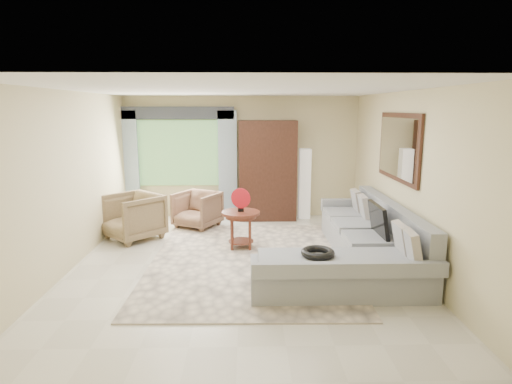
{
  "coord_description": "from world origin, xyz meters",
  "views": [
    {
      "loc": [
        0.09,
        -6.24,
        2.34
      ],
      "look_at": [
        0.25,
        0.35,
        1.05
      ],
      "focal_mm": 30.0,
      "sensor_mm": 36.0,
      "label": 1
    }
  ],
  "objects_px": {
    "armchair_left": "(133,217)",
    "floor_lamp": "(304,184)",
    "armoire": "(268,170)",
    "tv_screen": "(378,220)",
    "armchair_right": "(197,210)",
    "potted_plant": "(150,208)",
    "coffee_table": "(241,229)",
    "sectional_sofa": "(359,249)"
  },
  "relations": [
    {
      "from": "armchair_right",
      "to": "armoire",
      "type": "relative_size",
      "value": 0.38
    },
    {
      "from": "armchair_left",
      "to": "floor_lamp",
      "type": "relative_size",
      "value": 0.61
    },
    {
      "from": "sectional_sofa",
      "to": "tv_screen",
      "type": "bearing_deg",
      "value": 2.13
    },
    {
      "from": "armchair_left",
      "to": "floor_lamp",
      "type": "bearing_deg",
      "value": 67.72
    },
    {
      "from": "armoire",
      "to": "armchair_right",
      "type": "bearing_deg",
      "value": -155.92
    },
    {
      "from": "armchair_left",
      "to": "armchair_right",
      "type": "distance_m",
      "value": 1.32
    },
    {
      "from": "potted_plant",
      "to": "armoire",
      "type": "bearing_deg",
      "value": 5.5
    },
    {
      "from": "tv_screen",
      "to": "armchair_left",
      "type": "height_order",
      "value": "tv_screen"
    },
    {
      "from": "sectional_sofa",
      "to": "floor_lamp",
      "type": "height_order",
      "value": "floor_lamp"
    },
    {
      "from": "coffee_table",
      "to": "armchair_left",
      "type": "height_order",
      "value": "armchair_left"
    },
    {
      "from": "coffee_table",
      "to": "potted_plant",
      "type": "height_order",
      "value": "coffee_table"
    },
    {
      "from": "armchair_right",
      "to": "potted_plant",
      "type": "xyz_separation_m",
      "value": [
        -1.03,
        0.4,
        -0.06
      ]
    },
    {
      "from": "floor_lamp",
      "to": "potted_plant",
      "type": "bearing_deg",
      "value": -174.8
    },
    {
      "from": "tv_screen",
      "to": "potted_plant",
      "type": "relative_size",
      "value": 1.23
    },
    {
      "from": "armchair_right",
      "to": "coffee_table",
      "type": "bearing_deg",
      "value": -27.94
    },
    {
      "from": "sectional_sofa",
      "to": "armchair_right",
      "type": "bearing_deg",
      "value": 139.74
    },
    {
      "from": "sectional_sofa",
      "to": "armchair_left",
      "type": "distance_m",
      "value": 4.03
    },
    {
      "from": "armoire",
      "to": "tv_screen",
      "type": "bearing_deg",
      "value": -62.55
    },
    {
      "from": "tv_screen",
      "to": "armoire",
      "type": "height_order",
      "value": "armoire"
    },
    {
      "from": "potted_plant",
      "to": "floor_lamp",
      "type": "distance_m",
      "value": 3.3
    },
    {
      "from": "potted_plant",
      "to": "coffee_table",
      "type": "bearing_deg",
      "value": -42.64
    },
    {
      "from": "tv_screen",
      "to": "coffee_table",
      "type": "xyz_separation_m",
      "value": [
        -2.05,
        0.89,
        -0.38
      ]
    },
    {
      "from": "sectional_sofa",
      "to": "floor_lamp",
      "type": "bearing_deg",
      "value": 98.33
    },
    {
      "from": "tv_screen",
      "to": "armchair_right",
      "type": "distance_m",
      "value": 3.71
    },
    {
      "from": "sectional_sofa",
      "to": "tv_screen",
      "type": "height_order",
      "value": "tv_screen"
    },
    {
      "from": "tv_screen",
      "to": "armchair_right",
      "type": "relative_size",
      "value": 0.94
    },
    {
      "from": "tv_screen",
      "to": "floor_lamp",
      "type": "xyz_separation_m",
      "value": [
        -0.7,
        2.95,
        0.03
      ]
    },
    {
      "from": "tv_screen",
      "to": "floor_lamp",
      "type": "relative_size",
      "value": 0.49
    },
    {
      "from": "tv_screen",
      "to": "coffee_table",
      "type": "height_order",
      "value": "tv_screen"
    },
    {
      "from": "coffee_table",
      "to": "floor_lamp",
      "type": "height_order",
      "value": "floor_lamp"
    },
    {
      "from": "armchair_left",
      "to": "potted_plant",
      "type": "xyz_separation_m",
      "value": [
        0.05,
        1.17,
        -0.12
      ]
    },
    {
      "from": "sectional_sofa",
      "to": "tv_screen",
      "type": "relative_size",
      "value": 4.68
    },
    {
      "from": "tv_screen",
      "to": "potted_plant",
      "type": "distance_m",
      "value": 4.78
    },
    {
      "from": "armchair_left",
      "to": "potted_plant",
      "type": "relative_size",
      "value": 1.53
    },
    {
      "from": "armchair_left",
      "to": "potted_plant",
      "type": "height_order",
      "value": "armchair_left"
    },
    {
      "from": "tv_screen",
      "to": "armchair_left",
      "type": "relative_size",
      "value": 0.81
    },
    {
      "from": "potted_plant",
      "to": "armchair_left",
      "type": "bearing_deg",
      "value": -92.55
    },
    {
      "from": "armchair_left",
      "to": "armoire",
      "type": "height_order",
      "value": "armoire"
    },
    {
      "from": "sectional_sofa",
      "to": "armoire",
      "type": "bearing_deg",
      "value": 113.06
    },
    {
      "from": "tv_screen",
      "to": "armchair_right",
      "type": "xyz_separation_m",
      "value": [
        -2.93,
        2.25,
        -0.36
      ]
    },
    {
      "from": "sectional_sofa",
      "to": "potted_plant",
      "type": "xyz_separation_m",
      "value": [
        -3.69,
        2.66,
        0.02
      ]
    },
    {
      "from": "sectional_sofa",
      "to": "potted_plant",
      "type": "distance_m",
      "value": 4.55
    }
  ]
}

